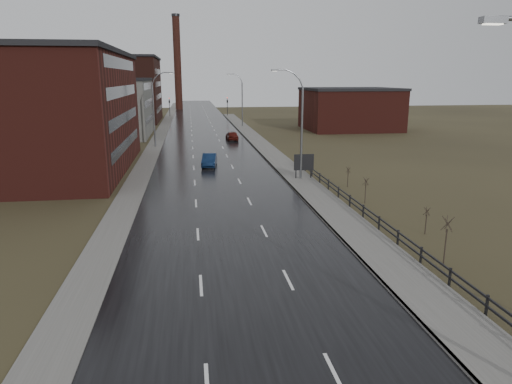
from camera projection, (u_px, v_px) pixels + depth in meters
name	position (u px, v px, depth m)	size (l,w,h in m)	color
road	(208.00, 148.00, 69.97)	(14.00, 300.00, 0.06)	black
sidewalk_right	(301.00, 181.00, 47.15)	(3.20, 180.00, 0.18)	#595651
curb_right	(287.00, 182.00, 46.94)	(0.16, 180.00, 0.18)	slate
sidewalk_left	(153.00, 149.00, 68.83)	(2.40, 260.00, 0.12)	#595651
warehouse_near	(24.00, 112.00, 51.03)	(22.44, 28.56, 13.50)	#471914
warehouse_mid	(104.00, 107.00, 83.49)	(16.32, 20.40, 10.50)	slate
warehouse_far	(104.00, 89.00, 110.99)	(26.52, 24.48, 15.50)	#331611
building_right	(350.00, 109.00, 94.26)	(18.36, 16.32, 8.50)	#471914
smokestack	(177.00, 62.00, 151.78)	(2.70, 2.70, 30.70)	#331611
streetlight_right_mid	(299.00, 124.00, 46.70)	(3.36, 0.28, 11.35)	slate
streetlight_left	(156.00, 109.00, 69.41)	(3.36, 0.28, 11.35)	slate
streetlight_right_far	(241.00, 100.00, 98.54)	(3.36, 0.28, 11.35)	slate
guardrail	(383.00, 225.00, 31.21)	(0.10, 53.05, 1.10)	black
shrub_c	(446.00, 239.00, 26.03)	(0.67, 0.71, 2.87)	#382D23
shrub_d	(426.00, 220.00, 31.21)	(0.46, 0.48, 1.92)	#382D23
shrub_e	(366.00, 190.00, 38.86)	(0.54, 0.57, 2.27)	#382D23
shrub_f	(348.00, 176.00, 44.73)	(0.48, 0.51, 2.02)	#382D23
billboard	(304.00, 163.00, 47.74)	(2.12, 0.17, 2.75)	black
traffic_light_left	(169.00, 100.00, 125.36)	(0.58, 2.73, 5.30)	black
traffic_light_right	(227.00, 99.00, 127.57)	(0.58, 2.73, 5.30)	black
car_near	(209.00, 160.00, 55.14)	(1.61, 4.63, 1.53)	#0C1D3C
car_far	(232.00, 136.00, 78.25)	(1.87, 4.65, 1.58)	#4C120C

